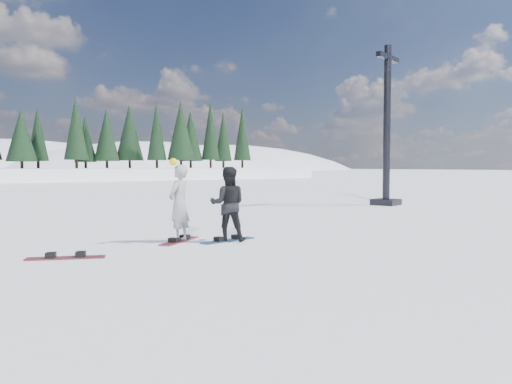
# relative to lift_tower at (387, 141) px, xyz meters

# --- Properties ---
(ground) EXTENTS (420.00, 420.00, 0.00)m
(ground) POSITION_rel_lift_tower_xyz_m (-12.64, -4.87, -3.00)
(ground) COLOR white
(ground) RESTS_ON ground
(lift_tower) EXTENTS (2.01, 1.38, 7.37)m
(lift_tower) POSITION_rel_lift_tower_xyz_m (0.00, 0.00, 0.00)
(lift_tower) COLOR black
(lift_tower) RESTS_ON ground
(snowboarder_woman) EXTENTS (0.81, 0.76, 2.01)m
(snowboarder_woman) POSITION_rel_lift_tower_xyz_m (-12.90, -4.88, -2.06)
(snowboarder_woman) COLOR #A1A2A6
(snowboarder_woman) RESTS_ON ground
(snowboarder_man) EXTENTS (1.11, 1.04, 1.81)m
(snowboarder_man) POSITION_rel_lift_tower_xyz_m (-11.88, -5.47, -2.10)
(snowboarder_man) COLOR black
(snowboarder_man) RESTS_ON ground
(snowboard_woman) EXTENTS (1.38, 1.11, 0.03)m
(snowboard_woman) POSITION_rel_lift_tower_xyz_m (-12.89, -4.88, -2.98)
(snowboard_woman) COLOR maroon
(snowboard_woman) RESTS_ON ground
(snowboard_man) EXTENTS (1.53, 0.52, 0.03)m
(snowboard_man) POSITION_rel_lift_tower_xyz_m (-11.88, -5.47, -2.98)
(snowboard_man) COLOR #185385
(snowboard_man) RESTS_ON ground
(snowboard_loose_b) EXTENTS (1.49, 0.85, 0.03)m
(snowboard_loose_b) POSITION_rel_lift_tower_xyz_m (-15.71, -5.64, -2.98)
(snowboard_loose_b) COLOR maroon
(snowboard_loose_b) RESTS_ON ground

